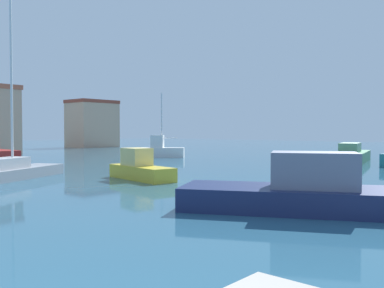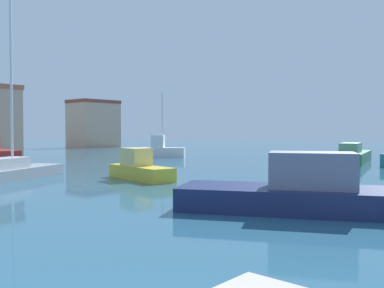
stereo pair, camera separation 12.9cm
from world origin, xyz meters
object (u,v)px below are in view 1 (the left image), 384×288
(motorboat_green_far_right, at_px, (351,155))
(motorboat_navy_center_channel, at_px, (300,192))
(sailboat_white_near_pier, at_px, (161,150))
(sailboat_grey_mid_harbor, at_px, (11,170))
(motorboat_yellow_behind_lamppost, at_px, (140,168))

(motorboat_green_far_right, distance_m, motorboat_navy_center_channel, 22.60)
(motorboat_green_far_right, bearing_deg, sailboat_white_near_pier, 111.53)
(sailboat_grey_mid_harbor, distance_m, motorboat_navy_center_channel, 15.19)
(motorboat_yellow_behind_lamppost, bearing_deg, sailboat_grey_mid_harbor, 131.00)
(motorboat_yellow_behind_lamppost, bearing_deg, motorboat_green_far_right, -10.18)
(motorboat_green_far_right, xyz_separation_m, motorboat_yellow_behind_lamppost, (-19.19, 3.45, 0.03))
(motorboat_green_far_right, bearing_deg, motorboat_navy_center_channel, -162.89)
(motorboat_green_far_right, height_order, sailboat_white_near_pier, sailboat_white_near_pier)
(motorboat_yellow_behind_lamppost, xyz_separation_m, motorboat_navy_center_channel, (-2.41, -10.10, 0.04))
(sailboat_white_near_pier, relative_size, motorboat_navy_center_channel, 0.81)
(sailboat_grey_mid_harbor, height_order, motorboat_yellow_behind_lamppost, sailboat_grey_mid_harbor)
(motorboat_green_far_right, bearing_deg, motorboat_yellow_behind_lamppost, 169.82)
(sailboat_grey_mid_harbor, relative_size, motorboat_yellow_behind_lamppost, 2.03)
(motorboat_navy_center_channel, bearing_deg, motorboat_green_far_right, 17.11)
(motorboat_yellow_behind_lamppost, distance_m, sailboat_white_near_pier, 17.75)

